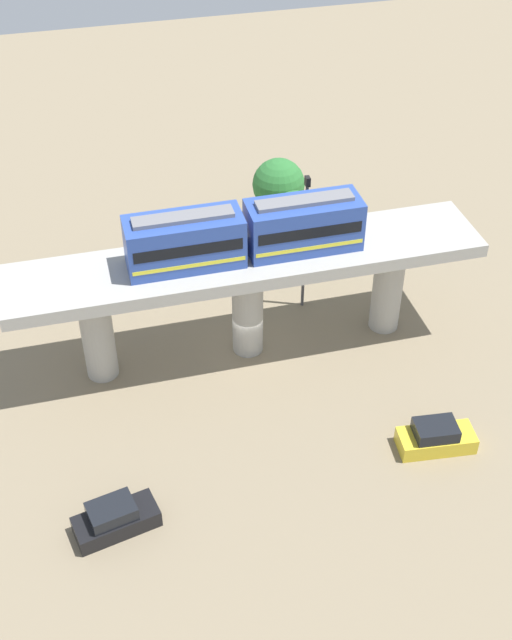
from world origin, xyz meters
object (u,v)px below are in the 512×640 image
parked_car_black (115,519)px  parked_car_yellow (436,438)px  train (245,233)px  tree_near_viaduct (279,185)px  signal_post (305,238)px  tree_mid_lot (295,213)px

parked_car_black → parked_car_yellow: bearing=-98.8°
parked_car_black → train: bearing=-51.6°
tree_near_viaduct → signal_post: signal_post is taller
parked_car_yellow → tree_near_viaduct: 24.70m
parked_car_yellow → tree_near_viaduct: (24.48, 2.12, 2.51)m
tree_mid_lot → tree_near_viaduct: bearing=-1.6°
train → parked_car_black: (-11.70, 9.62, -7.93)m
train → tree_near_viaduct: 16.01m
train → tree_mid_lot: (9.17, -5.84, -5.10)m
train → parked_car_yellow: size_ratio=3.11×
parked_car_yellow → signal_post: signal_post is taller
train → parked_car_black: 17.10m
tree_near_viaduct → parked_car_yellow: bearing=-175.1°
train → tree_near_viaduct: size_ratio=2.59×
parked_car_black → tree_near_viaduct: bearing=-43.6°
parked_car_black → signal_post: 21.35m
parked_car_yellow → parked_car_black: size_ratio=0.97×
parked_car_black → tree_mid_lot: (20.87, -15.46, 2.83)m
train → tree_near_viaduct: train is taller
parked_car_yellow → signal_post: bearing=19.2°
train → tree_near_viaduct: (13.82, -5.97, -5.42)m
tree_near_viaduct → signal_post: bearing=173.2°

